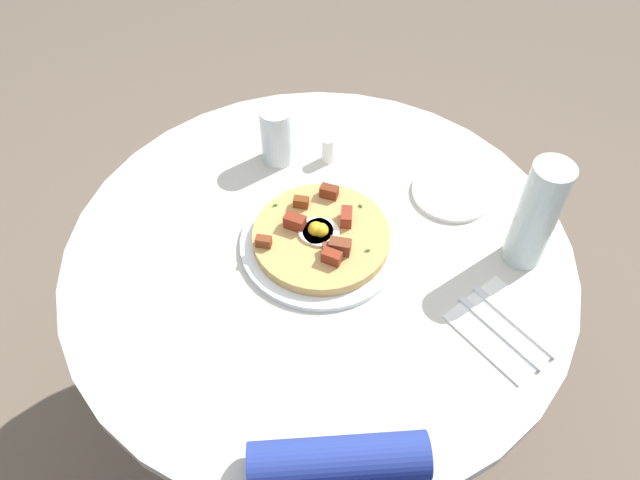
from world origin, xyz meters
name	(u,v)px	position (x,y,z in m)	size (l,w,h in m)	color
ground_plane	(319,411)	(0.00, 0.00, 0.00)	(6.00, 6.00, 0.00)	#6B5B4C
dining_table	(319,300)	(0.00, 0.00, 0.55)	(0.97, 0.97, 0.73)	beige
pizza_plate	(321,242)	(0.01, 0.01, 0.73)	(0.31, 0.31, 0.01)	white
breakfast_pizza	(321,236)	(0.01, 0.01, 0.75)	(0.26, 0.26, 0.05)	tan
bread_plate	(452,193)	(0.31, 0.03, 0.73)	(0.16, 0.16, 0.01)	white
napkin	(507,328)	(0.23, -0.29, 0.73)	(0.17, 0.14, 0.00)	white
fork	(514,321)	(0.25, -0.28, 0.73)	(0.18, 0.01, 0.01)	silver
knife	(500,332)	(0.21, -0.29, 0.73)	(0.18, 0.01, 0.01)	silver
water_glass	(277,135)	(0.02, 0.26, 0.79)	(0.07, 0.07, 0.13)	silver
water_bottle	(537,215)	(0.34, -0.16, 0.84)	(0.07, 0.07, 0.23)	silver
salt_shaker	(328,149)	(0.11, 0.22, 0.75)	(0.03, 0.03, 0.06)	white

